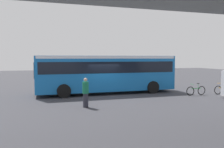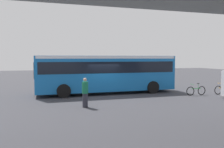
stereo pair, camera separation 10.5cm
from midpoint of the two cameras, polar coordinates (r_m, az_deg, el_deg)
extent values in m
plane|color=#38383D|center=(18.48, -2.37, -5.29)|extent=(80.00, 80.00, 0.00)
cube|color=#196BB7|center=(19.34, -1.49, 0.26)|extent=(11.50, 2.55, 2.86)
cube|color=black|center=(19.32, -1.49, 1.79)|extent=(11.04, 2.59, 0.90)
cube|color=white|center=(19.30, -1.50, 4.15)|extent=(11.27, 2.58, 0.20)
cube|color=black|center=(18.62, -18.84, 0.96)|extent=(0.04, 2.24, 1.20)
cylinder|color=black|center=(17.56, -12.01, -4.15)|extent=(1.04, 0.30, 1.04)
cylinder|color=black|center=(20.08, -12.67, -3.13)|extent=(1.04, 0.30, 1.04)
cylinder|color=black|center=(19.61, 9.97, -3.26)|extent=(1.04, 0.30, 1.04)
cylinder|color=black|center=(21.90, 6.93, -2.47)|extent=(1.04, 0.30, 1.04)
torus|color=black|center=(20.73, 24.65, -3.63)|extent=(0.72, 0.06, 0.72)
cube|color=orange|center=(21.06, 25.73, -3.05)|extent=(0.89, 0.04, 0.04)
cylinder|color=orange|center=(20.75, 24.96, -2.10)|extent=(0.02, 0.44, 0.02)
torus|color=black|center=(19.26, 18.71, -4.03)|extent=(0.72, 0.06, 0.72)
torus|color=black|center=(19.89, 21.17, -3.84)|extent=(0.72, 0.06, 0.72)
cube|color=green|center=(19.55, 19.97, -3.41)|extent=(0.89, 0.04, 0.04)
cylinder|color=green|center=(19.64, 20.43, -2.80)|extent=(0.03, 0.03, 0.40)
cube|color=black|center=(19.62, 20.44, -2.22)|extent=(0.20, 0.08, 0.04)
cylinder|color=green|center=(19.27, 19.05, -2.39)|extent=(0.02, 0.44, 0.02)
cylinder|color=#2D2D38|center=(14.08, -6.76, -6.51)|extent=(0.32, 0.32, 0.85)
cylinder|color=#19724C|center=(13.96, -6.79, -3.38)|extent=(0.38, 0.38, 0.70)
sphere|color=tan|center=(13.90, -6.81, -1.41)|extent=(0.22, 0.22, 0.22)
cylinder|color=slate|center=(23.39, 5.75, 0.12)|extent=(0.08, 0.08, 2.80)
cube|color=blue|center=(23.34, 5.77, 2.81)|extent=(0.04, 0.60, 0.60)
cube|color=silver|center=(22.68, 5.43, -3.55)|extent=(2.00, 0.20, 0.01)
cube|color=silver|center=(21.48, -4.49, -3.97)|extent=(2.00, 0.20, 0.01)
cube|color=silver|center=(20.98, -15.25, -4.29)|extent=(2.00, 0.20, 0.01)
camera|label=1|loc=(0.05, -90.15, -0.01)|focal=36.87mm
camera|label=2|loc=(0.05, 89.85, 0.01)|focal=36.87mm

